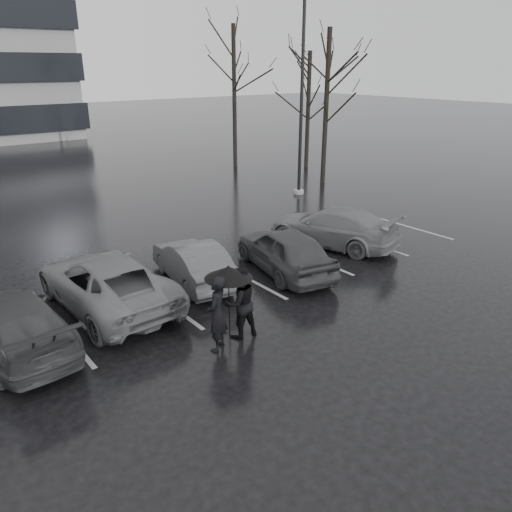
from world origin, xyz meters
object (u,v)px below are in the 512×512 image
object	(u,v)px
car_west_c	(13,323)
tree_north	(234,98)
tree_ne	(308,111)
car_west_b	(106,282)
pedestrian_left	(217,314)
lamp_post	(301,108)
pedestrian_right	(240,303)
car_east	(332,227)
tree_east	(326,109)
car_main	(285,250)
car_west_a	(193,262)

from	to	relation	value
car_west_c	tree_north	distance (m)	23.08
tree_ne	car_west_b	bearing A→B (deg)	-148.03
car_west_c	pedestrian_left	size ratio (longest dim) A/B	2.51
car_west_b	lamp_post	bearing A→B (deg)	-156.08
car_west_c	lamp_post	xyz separation A→B (m)	(15.33, 7.01, 3.58)
tree_north	pedestrian_left	bearing A→B (deg)	-126.74
pedestrian_right	car_west_c	bearing A→B (deg)	-26.26
lamp_post	tree_ne	xyz separation A→B (m)	(5.28, 5.05, -0.74)
pedestrian_left	pedestrian_right	distance (m)	0.78
car_east	tree_east	size ratio (longest dim) A/B	0.60
car_main	car_west_b	xyz separation A→B (m)	(-5.43, 1.13, -0.01)
car_main	car_east	distance (m)	3.13
pedestrian_right	pedestrian_left	bearing A→B (deg)	17.21
car_west_b	tree_ne	distance (m)	21.46
pedestrian_left	car_west_c	bearing A→B (deg)	-76.20
pedestrian_left	pedestrian_right	world-z (taller)	pedestrian_left
car_main	lamp_post	world-z (taller)	lamp_post
car_main	car_east	size ratio (longest dim) A/B	0.89
car_east	pedestrian_left	xyz separation A→B (m)	(-7.31, -3.41, 0.21)
car_west_b	car_main	bearing A→B (deg)	166.26
car_west_a	car_west_c	world-z (taller)	car_west_c
pedestrian_left	tree_north	size ratio (longest dim) A/B	0.21
pedestrian_right	tree_north	distance (m)	22.09
car_west_a	tree_north	size ratio (longest dim) A/B	0.46
car_west_b	tree_ne	xyz separation A→B (m)	(18.05, 11.26, 2.78)
lamp_post	tree_ne	world-z (taller)	lamp_post
tree_north	car_west_c	bearing A→B (deg)	-138.62
tree_east	tree_ne	xyz separation A→B (m)	(2.50, 4.00, -0.50)
pedestrian_left	tree_east	size ratio (longest dim) A/B	0.23
car_main	pedestrian_right	xyz separation A→B (m)	(-3.53, -2.41, 0.17)
car_west_a	tree_ne	world-z (taller)	tree_ne
car_main	car_east	bearing A→B (deg)	-152.39
pedestrian_right	lamp_post	bearing A→B (deg)	-132.91
pedestrian_left	lamp_post	xyz separation A→B (m)	(11.63, 9.91, 3.33)
pedestrian_right	tree_east	world-z (taller)	tree_east
car_west_c	pedestrian_right	size ratio (longest dim) A/B	2.55
car_west_a	car_east	xyz separation A→B (m)	(5.74, -0.25, 0.06)
tree_east	car_east	bearing A→B (deg)	-133.23
car_main	tree_north	distance (m)	18.23
car_west_c	tree_east	distance (m)	20.10
car_east	lamp_post	world-z (taller)	lamp_post
car_west_b	car_west_c	xyz separation A→B (m)	(-2.56, -0.81, -0.05)
car_west_b	tree_east	xyz separation A→B (m)	(15.55, 7.26, 3.28)
car_west_a	car_east	world-z (taller)	car_east
car_west_b	pedestrian_right	world-z (taller)	pedestrian_right
car_east	car_west_c	bearing A→B (deg)	-14.68
lamp_post	tree_north	size ratio (longest dim) A/B	1.09
car_east	tree_ne	bearing A→B (deg)	-147.11
car_main	car_west_a	distance (m)	2.94
car_east	tree_north	size ratio (longest dim) A/B	0.57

